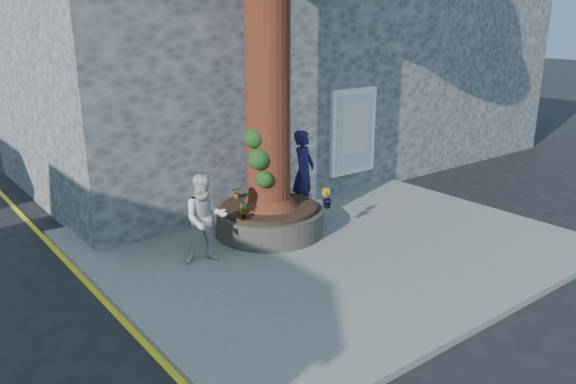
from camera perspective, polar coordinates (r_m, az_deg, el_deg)
ground at (r=10.16m, az=1.12°, el=-8.97°), size 120.00×120.00×0.00m
pavement at (r=11.72m, az=3.77°, el=-4.99°), size 9.00×8.00×0.12m
yellow_line at (r=9.63m, az=-17.44°, el=-11.38°), size 0.10×30.00×0.01m
stone_shop at (r=16.54m, az=-7.96°, el=12.47°), size 10.30×8.30×6.30m
neighbour_shop at (r=21.68m, az=11.14°, el=12.99°), size 6.00×8.00×6.00m
planter at (r=11.91m, az=-1.92°, el=-2.77°), size 2.30×2.30×0.60m
man at (r=12.94m, az=1.60°, el=2.03°), size 0.85×0.76×1.95m
woman at (r=10.43m, az=-8.40°, el=-2.70°), size 0.98×0.87×1.68m
shopping_bag at (r=13.24m, az=2.97°, el=-1.40°), size 0.23×0.19×0.28m
plant_a at (r=11.04m, az=-4.53°, el=-1.70°), size 0.25×0.23×0.39m
plant_b at (r=11.62m, az=3.92°, el=-0.63°), size 0.27×0.27×0.42m
plant_c at (r=12.90m, az=-1.10°, el=0.95°), size 0.19×0.19×0.30m
plant_d at (r=12.31m, az=-5.16°, el=-0.01°), size 0.32×0.32×0.26m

